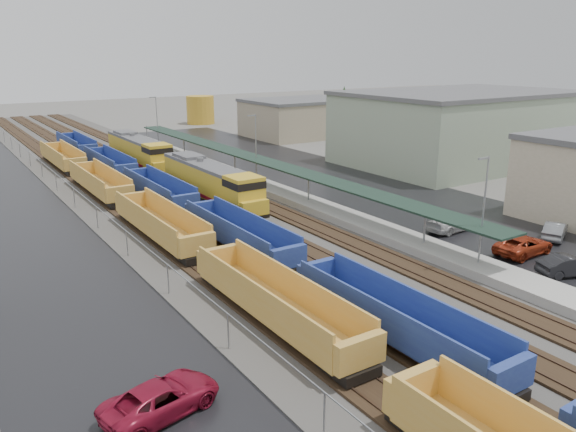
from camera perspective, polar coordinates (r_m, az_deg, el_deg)
name	(u,v)px	position (r m, az deg, el deg)	size (l,w,h in m)	color
ballast_strip	(143,180)	(67.65, -14.51, 3.52)	(20.00, 160.00, 0.08)	#302D2B
trackbed	(143,179)	(67.63, -14.52, 3.62)	(14.60, 160.00, 0.22)	black
west_parking_lot	(1,198)	(64.64, -27.14, 1.62)	(10.00, 160.00, 0.02)	black
east_commuter_lot	(325,177)	(67.63, 3.79, 3.98)	(16.00, 100.00, 0.02)	black
station_platform	(256,181)	(62.36, -3.22, 3.62)	(3.00, 80.00, 8.00)	#9E9B93
chainlink_fence	(59,179)	(63.53, -22.26, 3.46)	(0.08, 160.04, 2.02)	gray
industrial_buildings	(461,134)	(76.77, 17.15, 7.99)	(32.52, 75.30, 9.50)	tan
distant_hills	(123,92)	(223.75, -16.43, 11.98)	(301.00, 140.00, 25.20)	#53634D
tree_east	(344,113)	(78.33, 5.67, 10.42)	(4.40, 4.40, 10.00)	#332316
locomotive_lead	(212,183)	(54.85, -7.75, 3.35)	(2.79, 18.40, 4.17)	black
locomotive_trail	(139,152)	(74.04, -14.86, 6.31)	(2.79, 18.40, 4.17)	black
well_string_yellow	(207,257)	(38.14, -8.21, -4.12)	(2.75, 101.81, 2.44)	gold
well_string_blue	(239,235)	(42.31, -5.01, -1.98)	(2.67, 114.80, 2.37)	navy
storage_tank	(200,110)	(120.14, -8.89, 10.61)	(5.71, 5.71, 5.71)	#BC8D25
parked_car_west_c	(161,399)	(24.84, -12.76, -17.63)	(5.09, 2.35, 1.42)	maroon
parked_car_east_a	(570,266)	(42.05, 26.69, -4.53)	(4.29, 1.50, 1.41)	black
parked_car_east_b	(524,246)	(44.94, 22.82, -2.79)	(5.01, 2.31, 1.39)	#9B2C13
parked_car_east_c	(452,223)	(48.82, 16.33, -0.64)	(5.02, 2.04, 1.46)	silver
parked_car_east_e	(555,230)	(49.78, 25.49, -1.33)	(4.16, 1.45, 1.37)	slate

